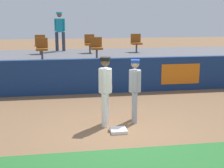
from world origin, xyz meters
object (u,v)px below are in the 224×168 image
Objects in this scene: player_fielder_home at (105,86)px; spectator_hooded at (60,29)px; seat_back_right at (136,42)px; seat_front_center at (96,46)px; seat_back_center at (90,43)px; first_base at (118,130)px; player_runner_visitor at (135,86)px; seat_back_left at (40,43)px; seat_front_left at (42,47)px.

spectator_hooded reaches higher than player_fielder_home.
seat_front_center is (-2.08, -1.80, -0.00)m from seat_back_right.
seat_back_center is at bearing -165.85° from player_fielder_home.
player_runner_visitor is (0.57, 0.74, 0.94)m from first_base.
player_fielder_home is at bearing -93.84° from seat_front_center.
seat_back_left is 1.00× the size of seat_back_center.
seat_front_left reaches higher than player_fielder_home.
seat_front_left reaches higher than first_base.
seat_front_left is 4.59m from seat_back_right.
seat_back_right is (2.41, 6.72, 0.53)m from player_fielder_home.
player_fielder_home is 2.13× the size of seat_front_center.
player_runner_visitor is 5.47m from seat_front_left.
seat_back_right reaches higher than player_fielder_home.
seat_back_center is (2.05, 1.80, 0.00)m from seat_front_left.
first_base is 0.48× the size of seat_back_center.
seat_front_center reaches higher than player_runner_visitor.
first_base is 0.48× the size of seat_back_right.
seat_back_right is (4.39, 0.00, 0.00)m from seat_back_left.
seat_back_right is (2.17, 7.31, 1.52)m from first_base.
seat_back_left is at bearing -144.94° from player_runner_visitor.
seat_back_right is at bearing 40.94° from seat_front_center.
first_base is at bearing -106.52° from seat_back_right.
spectator_hooded is at bearing 117.22° from seat_front_center.
first_base is 0.22× the size of spectator_hooded.
seat_back_left is 4.39m from seat_back_right.
seat_back_right is at bearing 178.74° from spectator_hooded.
seat_front_left is 1.00× the size of seat_back_center.
seat_front_center is (2.32, -1.80, 0.00)m from seat_back_left.
spectator_hooded is (0.89, 0.98, 0.59)m from seat_back_left.
player_fielder_home is 7.86m from spectator_hooded.
seat_back_center is at bearing -0.00° from seat_back_left.
seat_back_right is at bearing 0.01° from seat_back_center.
seat_back_center reaches higher than first_base.
seat_back_left is at bearing -180.00° from seat_back_right.
seat_front_left is at bearing -156.92° from seat_back_right.
spectator_hooded is at bearing 75.43° from seat_front_left.
first_base is 7.77m from seat_back_right.
player_runner_visitor is at bearing -84.21° from seat_front_center.
seat_front_left is 2.93m from spectator_hooded.
seat_back_center is (-2.18, -0.00, -0.00)m from seat_back_right.
spectator_hooded is (-1.91, 7.54, 1.18)m from player_runner_visitor.
seat_front_center is at bearing -162.26° from player_runner_visitor.
seat_back_center is at bearing -179.99° from seat_back_right.
seat_front_center is (0.09, 5.51, 1.52)m from first_base.
spectator_hooded is (-1.43, 2.78, 0.59)m from seat_front_center.
first_base is 0.22× the size of player_fielder_home.
seat_back_center is (0.23, 6.72, 0.53)m from player_fielder_home.
first_base is 0.48× the size of seat_front_left.
seat_front_left is 1.81m from seat_back_left.
first_base is 8.65m from spectator_hooded.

